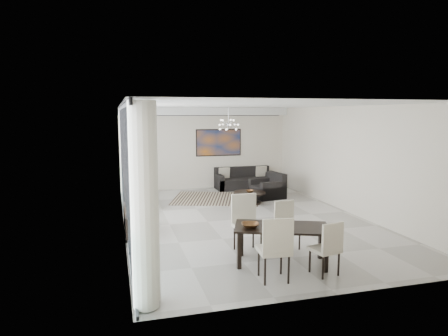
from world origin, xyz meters
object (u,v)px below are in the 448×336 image
object	(u,v)px
coffee_table	(249,197)
television	(141,197)
sofa_main	(244,181)
tv_console	(135,220)
dining_table	(282,231)

from	to	relation	value
coffee_table	television	distance (m)	3.96
coffee_table	sofa_main	world-z (taller)	sofa_main
tv_console	dining_table	distance (m)	3.69
sofa_main	television	bearing A→B (deg)	-131.74
coffee_table	television	xyz separation A→B (m)	(-3.33, -2.05, 0.61)
coffee_table	tv_console	world-z (taller)	tv_console
tv_console	dining_table	size ratio (longest dim) A/B	0.89
sofa_main	coffee_table	bearing A→B (deg)	-104.64
coffee_table	sofa_main	distance (m)	2.46
coffee_table	sofa_main	bearing A→B (deg)	75.36
sofa_main	dining_table	xyz separation A→B (m)	(-1.67, -7.17, 0.35)
coffee_table	tv_console	bearing A→B (deg)	-149.66
sofa_main	tv_console	world-z (taller)	sofa_main
sofa_main	television	world-z (taller)	television
tv_console	dining_table	world-z (taller)	dining_table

